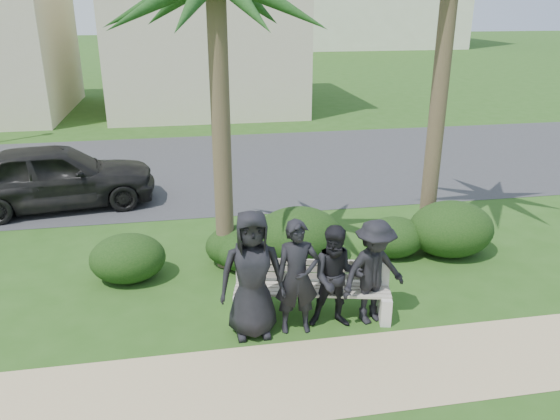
# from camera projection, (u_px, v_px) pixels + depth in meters

# --- Properties ---
(ground) EXTENTS (160.00, 160.00, 0.00)m
(ground) POSITION_uv_depth(u_px,v_px,m) (329.00, 301.00, 8.78)
(ground) COLOR #254C15
(ground) RESTS_ON ground
(footpath) EXTENTS (30.00, 1.60, 0.01)m
(footpath) POSITION_uv_depth(u_px,v_px,m) (365.00, 371.00, 7.13)
(footpath) COLOR tan
(footpath) RESTS_ON ground
(asphalt_street) EXTENTS (160.00, 8.00, 0.01)m
(asphalt_street) POSITION_uv_depth(u_px,v_px,m) (259.00, 165.00, 16.14)
(asphalt_street) COLOR #2D2D30
(asphalt_street) RESTS_ON ground
(stucco_bldg_right) EXTENTS (8.40, 8.40, 7.30)m
(stucco_bldg_right) POSITION_uv_depth(u_px,v_px,m) (203.00, 23.00, 23.86)
(stucco_bldg_right) COLOR beige
(stucco_bldg_right) RESTS_ON ground
(park_bench) EXTENTS (2.46, 1.05, 0.82)m
(park_bench) POSITION_uv_depth(u_px,v_px,m) (311.00, 293.00, 8.28)
(park_bench) COLOR gray
(park_bench) RESTS_ON ground
(man_a) EXTENTS (0.94, 0.62, 1.90)m
(man_a) POSITION_uv_depth(u_px,v_px,m) (252.00, 275.00, 7.62)
(man_a) COLOR black
(man_a) RESTS_ON ground
(man_b) EXTENTS (0.65, 0.44, 1.72)m
(man_b) POSITION_uv_depth(u_px,v_px,m) (297.00, 277.00, 7.72)
(man_b) COLOR black
(man_b) RESTS_ON ground
(man_c) EXTENTS (0.86, 0.72, 1.58)m
(man_c) POSITION_uv_depth(u_px,v_px,m) (337.00, 278.00, 7.86)
(man_c) COLOR black
(man_c) RESTS_ON ground
(man_d) EXTENTS (1.18, 0.88, 1.63)m
(man_d) POSITION_uv_depth(u_px,v_px,m) (374.00, 272.00, 7.98)
(man_d) COLOR black
(man_d) RESTS_ON ground
(hedge_a) EXTENTS (1.29, 1.06, 0.84)m
(hedge_a) POSITION_uv_depth(u_px,v_px,m) (128.00, 257.00, 9.36)
(hedge_a) COLOR black
(hedge_a) RESTS_ON ground
(hedge_b) EXTENTS (1.09, 0.90, 0.71)m
(hedge_b) POSITION_uv_depth(u_px,v_px,m) (247.00, 250.00, 9.77)
(hedge_b) COLOR black
(hedge_b) RESTS_ON ground
(hedge_c) EXTENTS (1.14, 0.94, 0.74)m
(hedge_c) POSITION_uv_depth(u_px,v_px,m) (237.00, 244.00, 9.95)
(hedge_c) COLOR black
(hedge_c) RESTS_ON ground
(hedge_d) EXTENTS (1.63, 1.34, 1.06)m
(hedge_d) POSITION_uv_depth(u_px,v_px,m) (298.00, 234.00, 9.99)
(hedge_d) COLOR black
(hedge_d) RESTS_ON ground
(hedge_e) EXTENTS (1.17, 0.97, 0.76)m
(hedge_e) POSITION_uv_depth(u_px,v_px,m) (394.00, 236.00, 10.28)
(hedge_e) COLOR black
(hedge_e) RESTS_ON ground
(hedge_f) EXTENTS (1.62, 1.33, 1.05)m
(hedge_f) POSITION_uv_depth(u_px,v_px,m) (451.00, 227.00, 10.31)
(hedge_f) COLOR black
(hedge_f) RESTS_ON ground
(car_a) EXTENTS (4.63, 2.38, 1.51)m
(car_a) POSITION_uv_depth(u_px,v_px,m) (56.00, 176.00, 12.57)
(car_a) COLOR black
(car_a) RESTS_ON ground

